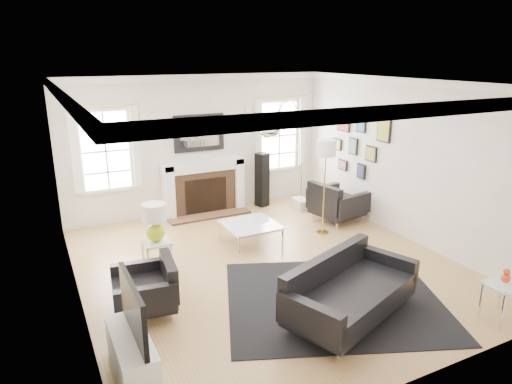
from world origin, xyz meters
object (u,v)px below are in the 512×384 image
arc_floor_lamp (287,156)px  armchair_right (335,203)px  fireplace (204,187)px  sofa (347,292)px  gourd_lamp (155,220)px  armchair_left (148,289)px  coffee_table (251,226)px

arc_floor_lamp → armchair_right: bearing=-19.8°
fireplace → arc_floor_lamp: (1.21, -1.29, 0.80)m
sofa → armchair_right: size_ratio=1.93×
gourd_lamp → arc_floor_lamp: 2.97m
armchair_left → fireplace: bearing=58.9°
coffee_table → gourd_lamp: gourd_lamp is taller
sofa → armchair_right: bearing=56.3°
fireplace → armchair_right: (2.14, -1.63, -0.18)m
armchair_right → gourd_lamp: 3.78m
fireplace → gourd_lamp: size_ratio=2.87×
fireplace → armchair_left: 3.86m
armchair_right → arc_floor_lamp: bearing=160.2°
coffee_table → sofa: bearing=-87.8°
fireplace → gourd_lamp: bearing=-126.2°
sofa → armchair_left: size_ratio=2.22×
fireplace → arc_floor_lamp: arc_floor_lamp is taller
fireplace → gourd_lamp: (-1.58, -2.16, 0.27)m
armchair_left → coffee_table: (2.10, 1.33, 0.04)m
sofa → coffee_table: 2.54m
armchair_left → sofa: bearing=-28.9°
armchair_right → coffee_table: bearing=-170.4°
armchair_right → coffee_table: armchair_right is taller
armchair_left → gourd_lamp: size_ratio=1.59×
coffee_table → gourd_lamp: 1.75m
coffee_table → armchair_left: bearing=-147.8°
fireplace → armchair_left: size_ratio=1.80×
arc_floor_lamp → armchair_left: bearing=-148.0°
armchair_left → armchair_right: 4.45m
armchair_right → fireplace: bearing=142.7°
armchair_left → armchair_right: bearing=22.0°
gourd_lamp → armchair_right: bearing=8.1°
armchair_right → gourd_lamp: gourd_lamp is taller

